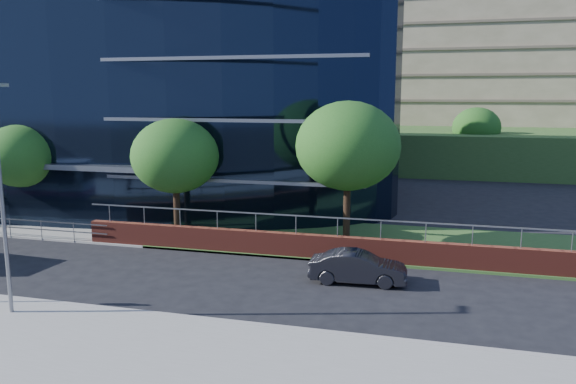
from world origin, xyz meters
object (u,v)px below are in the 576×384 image
(tree_far_c, at_px, (175,156))
(parked_car, at_px, (358,267))
(tree_far_b, at_px, (22,156))
(tree_dist_e, at_px, (476,128))
(tree_far_d, at_px, (348,146))
(streetlight_east, at_px, (2,192))

(tree_far_c, relative_size, parked_car, 1.62)
(tree_far_b, bearing_deg, tree_far_c, -2.86)
(tree_far_b, xyz_separation_m, parked_car, (20.36, -5.01, -3.55))
(tree_far_b, bearing_deg, parked_car, -13.82)
(tree_far_b, relative_size, parked_car, 1.50)
(tree_far_c, bearing_deg, tree_far_b, 177.14)
(tree_far_b, distance_m, tree_dist_e, 40.74)
(tree_far_d, bearing_deg, streetlight_east, -129.40)
(tree_dist_e, bearing_deg, tree_far_b, -131.52)
(tree_far_d, relative_size, streetlight_east, 0.93)
(tree_dist_e, height_order, streetlight_east, streetlight_east)
(tree_dist_e, bearing_deg, tree_far_c, -118.74)
(tree_far_c, height_order, tree_far_d, tree_far_d)
(tree_far_d, distance_m, tree_dist_e, 31.06)
(streetlight_east, bearing_deg, tree_far_d, 50.60)
(tree_far_b, bearing_deg, tree_far_d, 1.51)
(tree_far_b, relative_size, streetlight_east, 0.76)
(tree_far_d, bearing_deg, tree_far_c, -173.66)
(tree_dist_e, distance_m, parked_car, 36.33)
(streetlight_east, height_order, parked_car, streetlight_east)
(tree_far_c, bearing_deg, tree_dist_e, 61.26)
(tree_far_b, bearing_deg, streetlight_east, -52.37)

